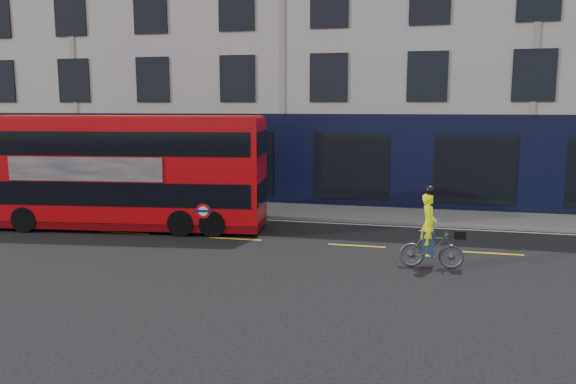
% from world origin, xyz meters
% --- Properties ---
extents(ground, '(120.00, 120.00, 0.00)m').
position_xyz_m(ground, '(0.00, 0.00, 0.00)').
color(ground, black).
rests_on(ground, ground).
extents(pavement, '(60.00, 3.00, 0.12)m').
position_xyz_m(pavement, '(0.00, 6.50, 0.06)').
color(pavement, gray).
rests_on(pavement, ground).
extents(kerb, '(60.00, 0.12, 0.13)m').
position_xyz_m(kerb, '(0.00, 5.00, 0.07)').
color(kerb, slate).
rests_on(kerb, ground).
extents(building_terrace, '(50.00, 10.07, 15.00)m').
position_xyz_m(building_terrace, '(0.00, 12.94, 7.49)').
color(building_terrace, '#B5B2AB').
rests_on(building_terrace, ground).
extents(road_edge_line, '(58.00, 0.10, 0.01)m').
position_xyz_m(road_edge_line, '(0.00, 4.70, 0.00)').
color(road_edge_line, silver).
rests_on(road_edge_line, ground).
extents(lane_dashes, '(58.00, 0.12, 0.01)m').
position_xyz_m(lane_dashes, '(0.00, 1.50, 0.00)').
color(lane_dashes, gold).
rests_on(lane_dashes, ground).
extents(bus, '(10.11, 3.44, 4.00)m').
position_xyz_m(bus, '(-4.30, 2.20, 2.05)').
color(bus, red).
rests_on(bus, ground).
extents(cyclist, '(1.73, 0.62, 2.25)m').
position_xyz_m(cyclist, '(6.19, -0.45, 0.75)').
color(cyclist, '#4E5154').
rests_on(cyclist, ground).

